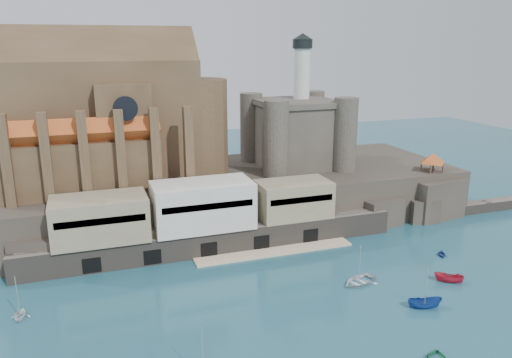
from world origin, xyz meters
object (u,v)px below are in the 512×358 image
Objects in this scene: pavilion at (433,159)px; church at (110,121)px; castle_keep at (296,130)px; boat_2 at (424,308)px.

church is at bearing 166.52° from pavilion.
castle_keep is 52.25m from boat_2.
castle_keep is 30.50m from pavilion.
boat_2 is at bearing -51.54° from church.
church is 7.34× the size of pavilion.
boat_2 is at bearing -128.22° from pavilion.
castle_keep is 4.58× the size of pavilion.
boat_2 is (-0.73, -48.92, -18.31)m from castle_keep.
castle_keep is at bearing 16.16° from boat_2.
boat_2 is at bearing -90.86° from castle_keep.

